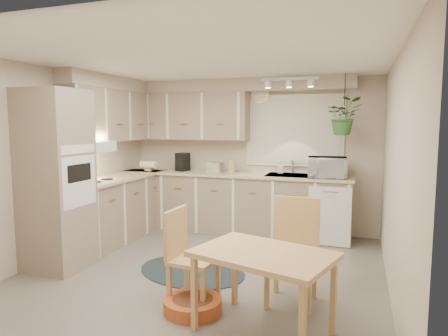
{
  "coord_description": "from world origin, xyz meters",
  "views": [
    {
      "loc": [
        1.67,
        -4.11,
        1.71
      ],
      "look_at": [
        0.08,
        0.55,
        1.16
      ],
      "focal_mm": 32.0,
      "sensor_mm": 36.0,
      "label": 1
    }
  ],
  "objects_px": {
    "chair_back": "(292,253)",
    "braided_rug": "(192,271)",
    "microwave": "(327,165)",
    "dining_table": "(263,292)",
    "chair_left": "(194,257)",
    "pet_bed": "(193,305)"
  },
  "relations": [
    {
      "from": "chair_back",
      "to": "pet_bed",
      "type": "bearing_deg",
      "value": 31.06
    },
    {
      "from": "pet_bed",
      "to": "braided_rug",
      "type": "bearing_deg",
      "value": 113.92
    },
    {
      "from": "pet_bed",
      "to": "chair_back",
      "type": "bearing_deg",
      "value": 29.43
    },
    {
      "from": "microwave",
      "to": "braided_rug",
      "type": "bearing_deg",
      "value": -135.14
    },
    {
      "from": "chair_left",
      "to": "microwave",
      "type": "distance_m",
      "value": 2.73
    },
    {
      "from": "chair_left",
      "to": "chair_back",
      "type": "relative_size",
      "value": 0.91
    },
    {
      "from": "dining_table",
      "to": "chair_back",
      "type": "distance_m",
      "value": 0.64
    },
    {
      "from": "chair_back",
      "to": "pet_bed",
      "type": "height_order",
      "value": "chair_back"
    },
    {
      "from": "chair_left",
      "to": "pet_bed",
      "type": "bearing_deg",
      "value": 21.65
    },
    {
      "from": "dining_table",
      "to": "pet_bed",
      "type": "xyz_separation_m",
      "value": [
        -0.69,
        0.14,
        -0.28
      ]
    },
    {
      "from": "chair_back",
      "to": "microwave",
      "type": "distance_m",
      "value": 2.24
    },
    {
      "from": "chair_back",
      "to": "braided_rug",
      "type": "xyz_separation_m",
      "value": [
        -1.23,
        0.45,
        -0.49
      ]
    },
    {
      "from": "microwave",
      "to": "chair_left",
      "type": "bearing_deg",
      "value": -118.75
    },
    {
      "from": "chair_back",
      "to": "microwave",
      "type": "height_order",
      "value": "microwave"
    },
    {
      "from": "braided_rug",
      "to": "chair_back",
      "type": "bearing_deg",
      "value": -20.29
    },
    {
      "from": "microwave",
      "to": "chair_back",
      "type": "bearing_deg",
      "value": -99.88
    },
    {
      "from": "dining_table",
      "to": "pet_bed",
      "type": "relative_size",
      "value": 2.02
    },
    {
      "from": "chair_left",
      "to": "pet_bed",
      "type": "distance_m",
      "value": 0.43
    },
    {
      "from": "dining_table",
      "to": "chair_left",
      "type": "relative_size",
      "value": 1.19
    },
    {
      "from": "dining_table",
      "to": "chair_left",
      "type": "distance_m",
      "value": 0.81
    },
    {
      "from": "chair_left",
      "to": "pet_bed",
      "type": "relative_size",
      "value": 1.69
    },
    {
      "from": "braided_rug",
      "to": "microwave",
      "type": "bearing_deg",
      "value": 51.07
    }
  ]
}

